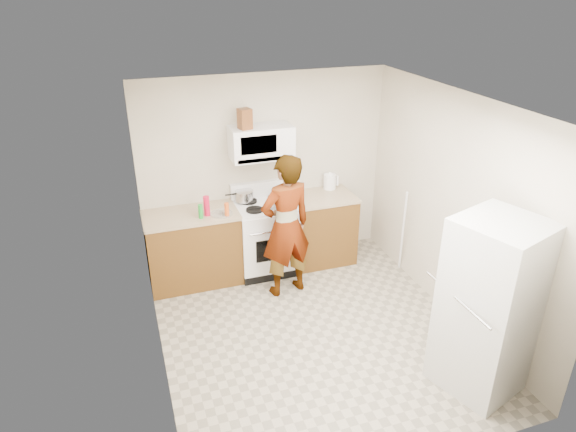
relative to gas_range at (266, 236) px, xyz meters
name	(u,v)px	position (x,y,z in m)	size (l,w,h in m)	color
floor	(314,333)	(0.10, -1.48, -0.49)	(3.60, 3.60, 0.00)	gray
back_wall	(265,171)	(0.10, 0.31, 0.76)	(3.20, 0.02, 2.50)	beige
right_wall	(454,209)	(1.69, -1.48, 0.76)	(0.02, 3.60, 2.50)	beige
cabinet_left	(193,249)	(-0.94, 0.01, -0.04)	(1.12, 0.62, 0.90)	#583315
counter_left	(190,215)	(-0.94, 0.01, 0.43)	(1.14, 0.64, 0.04)	tan
cabinet_right	(322,229)	(0.78, 0.01, -0.04)	(0.80, 0.62, 0.90)	#583315
counter_right	(323,197)	(0.78, 0.01, 0.43)	(0.82, 0.64, 0.04)	tan
gas_range	(266,236)	(0.00, 0.00, 0.00)	(0.76, 0.65, 1.13)	white
microwave	(261,142)	(0.00, 0.13, 1.21)	(0.76, 0.38, 0.40)	white
person	(286,227)	(0.08, -0.59, 0.40)	(0.64, 0.42, 1.76)	tan
fridge	(489,307)	(1.31, -2.65, 0.36)	(0.70, 0.70, 1.70)	silver
kettle	(330,182)	(0.96, 0.21, 0.55)	(0.17, 0.17, 0.20)	white
jug	(245,119)	(-0.21, 0.07, 1.53)	(0.14, 0.14, 0.24)	#5E3216
saucepan	(244,196)	(-0.23, 0.15, 0.53)	(0.22, 0.22, 0.12)	silver
tray	(279,205)	(0.14, -0.14, 0.47)	(0.25, 0.16, 0.05)	silver
bottle_spray	(207,206)	(-0.75, -0.10, 0.57)	(0.07, 0.07, 0.24)	red
bottle_hot_sauce	(227,210)	(-0.53, -0.19, 0.53)	(0.05, 0.05, 0.17)	#E05518
bottle_green_cap	(201,211)	(-0.84, -0.15, 0.54)	(0.05, 0.05, 0.17)	#1A932A
pot_lid	(221,214)	(-0.59, -0.12, 0.46)	(0.27, 0.27, 0.01)	white
broom	(403,232)	(1.61, -0.67, 0.11)	(0.03, 0.03, 1.20)	white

